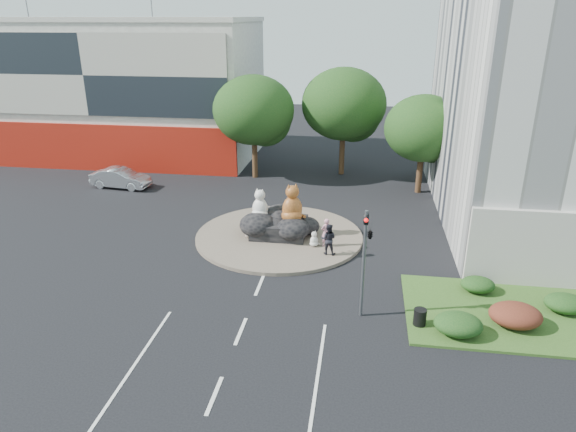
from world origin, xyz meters
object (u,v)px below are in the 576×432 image
kitten_calico (249,231)px  litter_bin (420,317)px  cat_white (260,203)px  pedestrian_pink (326,232)px  kitten_white (314,238)px  cat_tabby (292,203)px  parked_car (121,178)px  pedestrian_dark (328,239)px

kitten_calico → litter_bin: (9.22, -7.87, -0.13)m
cat_white → pedestrian_pink: 4.44m
kitten_calico → kitten_white: (3.95, -0.66, 0.04)m
kitten_white → cat_white: bearing=110.5°
cat_tabby → parked_car: size_ratio=0.50×
cat_tabby → litter_bin: bearing=-85.1°
kitten_white → parked_car: size_ratio=0.20×
kitten_calico → pedestrian_pink: bearing=31.2°
kitten_calico → parked_car: bearing=-176.8°
kitten_calico → parked_car: 14.66m
cat_tabby → kitten_calico: size_ratio=2.76×
cat_tabby → kitten_calico: (-2.50, -0.72, -1.64)m
cat_tabby → kitten_calico: bearing=162.9°
pedestrian_pink → cat_white: bearing=-51.7°
cat_white → cat_tabby: cat_tabby is taller
cat_white → kitten_white: 4.00m
pedestrian_dark → kitten_white: bearing=-41.8°
cat_white → pedestrian_pink: cat_white is taller
kitten_calico → pedestrian_dark: 5.10m
cat_white → pedestrian_dark: size_ratio=1.07×
pedestrian_dark → parked_car: size_ratio=0.38×
pedestrian_dark → litter_bin: bearing=130.1°
pedestrian_dark → parked_car: 19.58m
kitten_calico → kitten_white: size_ratio=0.92×
pedestrian_pink → litter_bin: size_ratio=2.26×
kitten_calico → pedestrian_dark: (4.82, -1.59, 0.46)m
kitten_calico → litter_bin: kitten_calico is taller
pedestrian_dark → kitten_calico: bearing=-13.2°
kitten_white → pedestrian_dark: pedestrian_dark is taller
pedestrian_dark → litter_bin: size_ratio=2.39×
cat_white → pedestrian_pink: size_ratio=1.13×
kitten_white → pedestrian_dark: 1.34m
kitten_white → litter_bin: kitten_white is taller
cat_white → pedestrian_dark: (4.29, -2.48, -0.96)m
kitten_calico → pedestrian_pink: size_ratio=0.50×
cat_tabby → kitten_white: size_ratio=2.53×
cat_tabby → pedestrian_dark: 3.48m
cat_tabby → parked_car: 16.49m
parked_car → litter_bin: bearing=-121.6°
cat_white → litter_bin: cat_white is taller
pedestrian_pink → parked_car: (-16.62, 8.96, -0.27)m
kitten_white → parked_car: 18.35m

